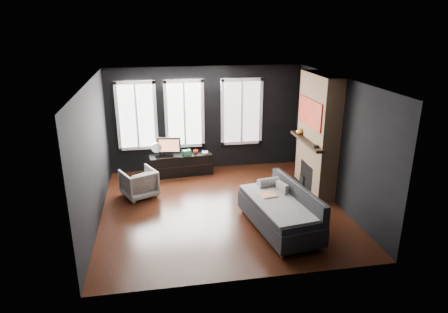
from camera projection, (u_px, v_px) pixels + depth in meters
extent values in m
plane|color=black|center=(222.00, 208.00, 8.51)|extent=(5.00, 5.00, 0.00)
plane|color=white|center=(222.00, 80.00, 7.62)|extent=(5.00, 5.00, 0.00)
cube|color=black|center=(206.00, 119.00, 10.39)|extent=(5.00, 0.02, 2.70)
cube|color=black|center=(93.00, 154.00, 7.65)|extent=(0.02, 5.00, 2.70)
cube|color=black|center=(338.00, 141.00, 8.47)|extent=(0.02, 5.00, 2.70)
cube|color=gray|center=(282.00, 191.00, 7.82)|extent=(0.17, 0.35, 0.34)
imported|color=silver|center=(139.00, 182.00, 8.94)|extent=(0.90, 0.88, 0.71)
imported|color=#FA4619|center=(196.00, 151.00, 10.23)|extent=(0.14, 0.13, 0.12)
imported|color=#B7AA8F|center=(202.00, 149.00, 10.29)|extent=(0.15, 0.04, 0.20)
cube|color=#327046|center=(187.00, 152.00, 10.14)|extent=(0.25, 0.20, 0.12)
imported|color=#C8863C|center=(300.00, 131.00, 9.39)|extent=(0.18, 0.18, 0.17)
cylinder|color=black|center=(316.00, 146.00, 8.48)|extent=(0.12, 0.12, 0.04)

